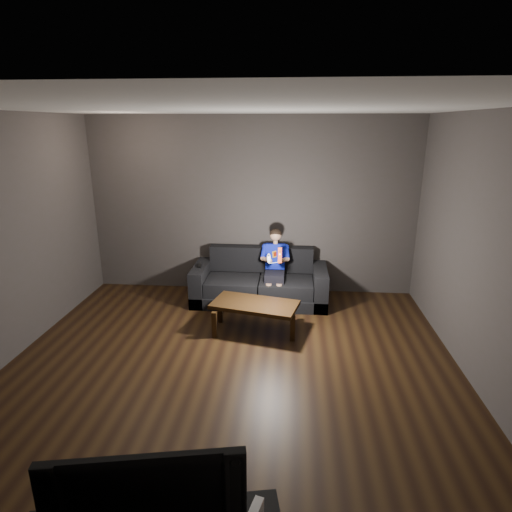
{
  "coord_description": "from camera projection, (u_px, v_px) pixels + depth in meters",
  "views": [
    {
      "loc": [
        0.62,
        -3.95,
        2.56
      ],
      "look_at": [
        0.15,
        1.55,
        0.85
      ],
      "focal_mm": 30.0,
      "sensor_mm": 36.0,
      "label": 1
    }
  ],
  "objects": [
    {
      "name": "wii_remote_black",
      "position": [
        200.0,
        266.0,
        6.32
      ],
      "size": [
        0.06,
        0.15,
        0.03
      ],
      "color": "black",
      "rests_on": "sofa"
    },
    {
      "name": "floor",
      "position": [
        230.0,
        374.0,
        4.57
      ],
      "size": [
        5.0,
        5.0,
        0.0
      ],
      "primitive_type": "plane",
      "color": "black",
      "rests_on": "ground"
    },
    {
      "name": "wii_remote_red",
      "position": [
        280.0,
        255.0,
        5.77
      ],
      "size": [
        0.05,
        0.08,
        0.21
      ],
      "color": "red",
      "rests_on": "child"
    },
    {
      "name": "right_wall",
      "position": [
        494.0,
        260.0,
        3.96
      ],
      "size": [
        0.04,
        5.0,
        2.7
      ],
      "primitive_type": "cube",
      "color": "#3E3A36",
      "rests_on": "ground"
    },
    {
      "name": "nunchuk_white",
      "position": [
        269.0,
        258.0,
        5.8
      ],
      "size": [
        0.07,
        0.09,
        0.14
      ],
      "color": "white",
      "rests_on": "child"
    },
    {
      "name": "tv",
      "position": [
        148.0,
        488.0,
        2.18
      ],
      "size": [
        1.0,
        0.31,
        0.57
      ],
      "primitive_type": "imported",
      "rotation": [
        0.0,
        0.0,
        0.19
      ],
      "color": "black",
      "rests_on": "media_console"
    },
    {
      "name": "child",
      "position": [
        275.0,
        261.0,
        6.22
      ],
      "size": [
        0.42,
        0.51,
        1.03
      ],
      "color": "black",
      "rests_on": "sofa"
    },
    {
      "name": "ceiling",
      "position": [
        224.0,
        107.0,
        3.77
      ],
      "size": [
        5.0,
        5.0,
        0.02
      ],
      "primitive_type": "cube",
      "color": "beige",
      "rests_on": "back_wall"
    },
    {
      "name": "coffee_table",
      "position": [
        255.0,
        307.0,
        5.43
      ],
      "size": [
        1.16,
        0.77,
        0.39
      ],
      "color": "black",
      "rests_on": "floor"
    },
    {
      "name": "sofa",
      "position": [
        260.0,
        285.0,
        6.41
      ],
      "size": [
        1.97,
        0.85,
        0.76
      ],
      "color": "black",
      "rests_on": "floor"
    },
    {
      "name": "back_wall",
      "position": [
        252.0,
        206.0,
        6.55
      ],
      "size": [
        5.0,
        0.04,
        2.7
      ],
      "primitive_type": "cube",
      "color": "#3E3A36",
      "rests_on": "ground"
    },
    {
      "name": "front_wall",
      "position": [
        138.0,
        426.0,
        1.79
      ],
      "size": [
        5.0,
        0.04,
        2.7
      ],
      "primitive_type": "cube",
      "color": "#3E3A36",
      "rests_on": "ground"
    }
  ]
}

